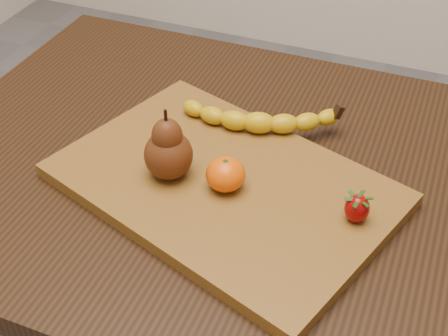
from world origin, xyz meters
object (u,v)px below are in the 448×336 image
at_px(table, 249,219).
at_px(cutting_board, 224,185).
at_px(mandarin, 226,174).
at_px(pear, 168,144).

relative_size(table, cutting_board, 2.22).
bearing_deg(mandarin, table, 79.73).
relative_size(cutting_board, pear, 4.28).
bearing_deg(cutting_board, mandarin, -42.52).
bearing_deg(pear, table, 36.87).
height_order(cutting_board, mandarin, mandarin).
xyz_separation_m(pear, mandarin, (0.08, 0.00, -0.03)).
xyz_separation_m(table, pear, (-0.10, -0.07, 0.17)).
distance_m(table, pear, 0.21).
height_order(cutting_board, pear, pear).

